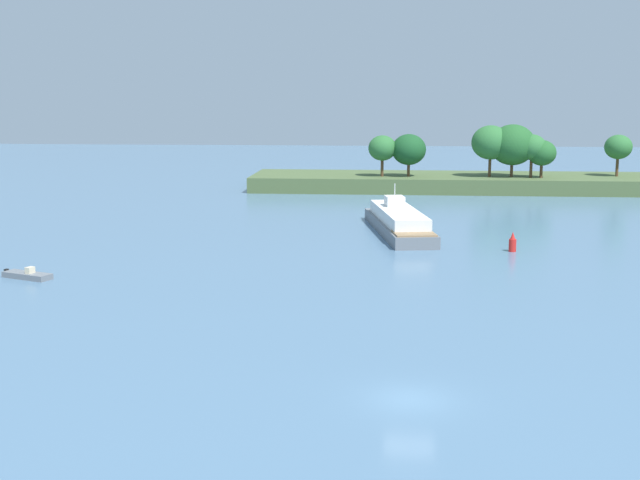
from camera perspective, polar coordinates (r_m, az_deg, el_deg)
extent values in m
plane|color=slate|center=(42.25, 6.14, -10.74)|extent=(400.00, 400.00, 0.00)
cube|color=#4C6038|center=(133.12, 12.91, 3.81)|extent=(80.28, 15.37, 2.29)
cylinder|color=#513823|center=(128.47, 4.25, 4.92)|extent=(0.44, 0.44, 2.61)
ellipsoid|color=#2D6B33|center=(128.24, 4.27, 6.26)|extent=(4.27, 4.27, 3.84)
cylinder|color=#513823|center=(128.72, 6.04, 4.77)|extent=(0.44, 0.44, 2.01)
ellipsoid|color=#194C23|center=(128.48, 6.07, 6.14)|extent=(5.21, 5.21, 4.69)
cylinder|color=#513823|center=(129.97, 11.47, 4.87)|extent=(0.44, 0.44, 2.91)
ellipsoid|color=#2D6B33|center=(129.70, 11.53, 6.52)|extent=(5.73, 5.73, 5.16)
cylinder|color=#513823|center=(130.56, 12.90, 4.67)|extent=(0.44, 0.44, 2.12)
ellipsoid|color=#235B28|center=(130.28, 12.97, 6.33)|extent=(6.84, 6.84, 6.15)
cylinder|color=#513823|center=(130.08, 14.16, 4.76)|extent=(0.44, 0.44, 2.86)
ellipsoid|color=#2D6B33|center=(129.85, 14.22, 6.14)|extent=(4.27, 4.27, 3.85)
cylinder|color=#513823|center=(130.30, 14.82, 4.56)|extent=(0.44, 0.44, 2.04)
ellipsoid|color=#235B28|center=(130.09, 14.87, 5.75)|extent=(4.24, 4.24, 3.81)
cylinder|color=#513823|center=(135.98, 19.56, 4.70)|extent=(0.44, 0.44, 2.83)
ellipsoid|color=#2D6B33|center=(135.77, 19.64, 5.99)|extent=(4.13, 4.13, 3.71)
cube|color=slate|center=(90.83, 5.36, 0.90)|extent=(7.90, 21.40, 1.25)
cube|color=white|center=(90.64, 5.37, 1.70)|extent=(6.46, 16.75, 1.30)
cube|color=white|center=(93.03, 5.10, 2.66)|extent=(2.36, 2.70, 1.10)
cube|color=#937551|center=(82.59, 6.40, 0.47)|extent=(4.54, 4.39, 0.16)
cylinder|color=silver|center=(92.88, 5.11, 3.43)|extent=(0.10, 0.10, 1.40)
cube|color=slate|center=(72.27, -19.29, -2.29)|extent=(4.51, 2.84, 0.47)
cube|color=beige|center=(71.94, -19.13, -1.94)|extent=(0.71, 0.81, 0.50)
cube|color=black|center=(73.90, -20.55, -2.07)|extent=(0.38, 0.40, 0.56)
cylinder|color=red|center=(81.68, 12.96, -0.35)|extent=(0.70, 0.70, 1.20)
cone|color=red|center=(81.52, 12.99, 0.30)|extent=(0.49, 0.49, 0.70)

